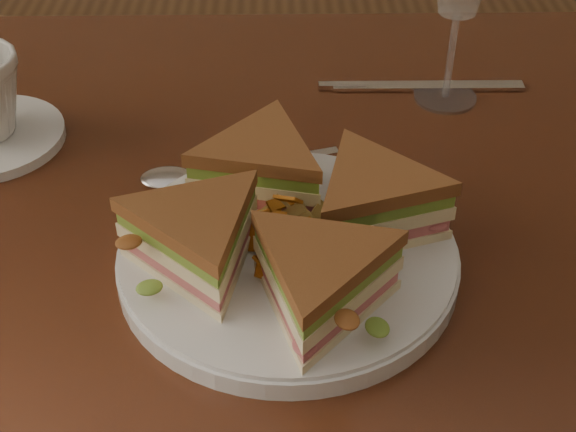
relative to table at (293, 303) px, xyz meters
The scene contains 6 objects.
table is the anchor object (origin of this frame).
plate 0.12m from the table, 95.38° to the right, with size 0.26×0.26×0.02m, color white.
sandwich_wedges 0.15m from the table, 95.38° to the right, with size 0.29×0.29×0.06m.
crisps_mound 0.15m from the table, 95.38° to the right, with size 0.09×0.09×0.05m, color #CB6C1A, non-canonical shape.
spoon 0.15m from the table, 145.88° to the left, with size 0.18×0.07×0.01m.
knife 0.27m from the table, 58.64° to the left, with size 0.22×0.02×0.00m.
Camera 1 is at (-0.01, -0.52, 1.17)m, focal length 50.00 mm.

